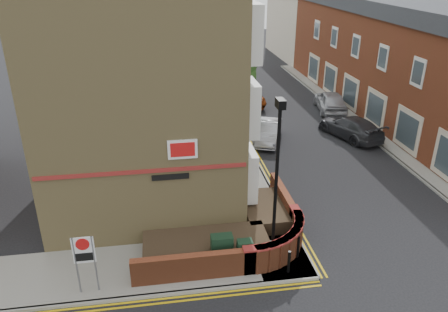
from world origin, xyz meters
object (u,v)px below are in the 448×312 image
at_px(utility_cabinet_large, 222,249).
at_px(silver_car_near, 268,132).
at_px(zone_sign, 84,255).
at_px(lamppost, 276,184).

distance_m(utility_cabinet_large, silver_car_near, 12.55).
height_order(utility_cabinet_large, zone_sign, zone_sign).
xyz_separation_m(zone_sign, silver_car_near, (9.41, 12.44, -0.99)).
relative_size(zone_sign, silver_car_near, 0.56).
relative_size(utility_cabinet_large, silver_car_near, 0.30).
height_order(lamppost, utility_cabinet_large, lamppost).
distance_m(lamppost, zone_sign, 6.85).
bearing_deg(lamppost, silver_car_near, 76.55).
height_order(zone_sign, silver_car_near, zone_sign).
bearing_deg(silver_car_near, zone_sign, -105.80).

